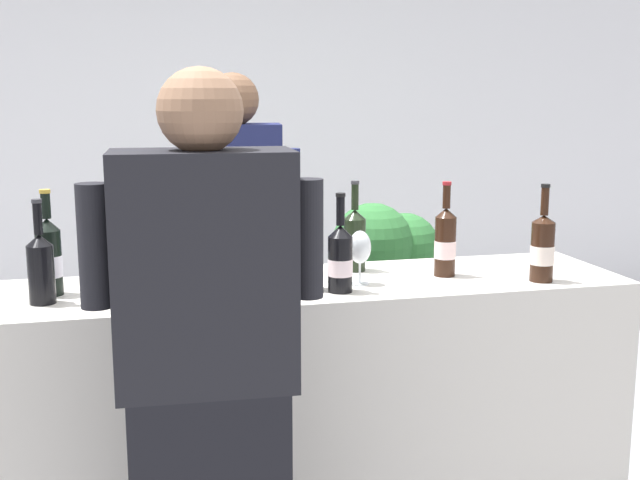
# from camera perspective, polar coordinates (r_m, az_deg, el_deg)

# --- Properties ---
(wall_back) EXTENTS (8.00, 0.10, 2.80)m
(wall_back) POSITION_cam_1_polar(r_m,az_deg,el_deg) (5.27, -7.31, 7.79)
(wall_back) COLOR white
(wall_back) RESTS_ON ground_plane
(counter) EXTENTS (2.28, 0.58, 0.99)m
(counter) POSITION_cam_1_polar(r_m,az_deg,el_deg) (2.93, -0.95, -12.51)
(counter) COLOR beige
(counter) RESTS_ON ground_plane
(wine_bottle_0) EXTENTS (0.08, 0.08, 0.33)m
(wine_bottle_0) POSITION_cam_1_polar(r_m,az_deg,el_deg) (2.69, -6.20, -0.92)
(wine_bottle_0) COLOR black
(wine_bottle_0) RESTS_ON counter
(wine_bottle_1) EXTENTS (0.08, 0.08, 0.33)m
(wine_bottle_1) POSITION_cam_1_polar(r_m,az_deg,el_deg) (2.63, -19.47, -1.79)
(wine_bottle_1) COLOR black
(wine_bottle_1) RESTS_ON counter
(wine_bottle_2) EXTENTS (0.08, 0.08, 0.34)m
(wine_bottle_2) POSITION_cam_1_polar(r_m,az_deg,el_deg) (2.95, 2.51, 0.14)
(wine_bottle_2) COLOR black
(wine_bottle_2) RESTS_ON counter
(wine_bottle_3) EXTENTS (0.07, 0.07, 0.32)m
(wine_bottle_3) POSITION_cam_1_polar(r_m,az_deg,el_deg) (2.66, -0.82, -1.10)
(wine_bottle_3) COLOR black
(wine_bottle_3) RESTS_ON counter
(wine_bottle_4) EXTENTS (0.07, 0.07, 0.35)m
(wine_bottle_4) POSITION_cam_1_polar(r_m,az_deg,el_deg) (2.56, -8.57, -1.37)
(wine_bottle_4) COLOR black
(wine_bottle_4) RESTS_ON counter
(wine_bottle_5) EXTENTS (0.08, 0.08, 0.34)m
(wine_bottle_5) POSITION_cam_1_polar(r_m,az_deg,el_deg) (2.89, 9.01, -0.12)
(wine_bottle_5) COLOR black
(wine_bottle_5) RESTS_ON counter
(wine_bottle_6) EXTENTS (0.08, 0.08, 0.31)m
(wine_bottle_6) POSITION_cam_1_polar(r_m,az_deg,el_deg) (2.73, -10.68, -0.96)
(wine_bottle_6) COLOR black
(wine_bottle_6) RESTS_ON counter
(wine_bottle_7) EXTENTS (0.08, 0.08, 0.34)m
(wine_bottle_7) POSITION_cam_1_polar(r_m,az_deg,el_deg) (2.88, 15.73, -0.54)
(wine_bottle_7) COLOR black
(wine_bottle_7) RESTS_ON counter
(wine_bottle_8) EXTENTS (0.08, 0.08, 0.35)m
(wine_bottle_8) POSITION_cam_1_polar(r_m,az_deg,el_deg) (2.73, -18.95, -1.15)
(wine_bottle_8) COLOR black
(wine_bottle_8) RESTS_ON counter
(wine_bottle_9) EXTENTS (0.08, 0.08, 0.33)m
(wine_bottle_9) POSITION_cam_1_polar(r_m,az_deg,el_deg) (2.63, 1.47, -1.32)
(wine_bottle_9) COLOR black
(wine_bottle_9) RESTS_ON counter
(wine_bottle_10) EXTENTS (0.08, 0.08, 0.32)m
(wine_bottle_10) POSITION_cam_1_polar(r_m,az_deg,el_deg) (2.85, -13.62, -0.50)
(wine_bottle_10) COLOR black
(wine_bottle_10) RESTS_ON counter
(wine_glass) EXTENTS (0.08, 0.08, 0.19)m
(wine_glass) POSITION_cam_1_polar(r_m,az_deg,el_deg) (2.73, 2.90, -0.65)
(wine_glass) COLOR silver
(wine_glass) RESTS_ON counter
(ice_bucket) EXTENTS (0.21, 0.21, 0.19)m
(ice_bucket) POSITION_cam_1_polar(r_m,az_deg,el_deg) (2.59, -13.54, -2.15)
(ice_bucket) COLOR silver
(ice_bucket) RESTS_ON counter
(person_server) EXTENTS (0.54, 0.29, 1.73)m
(person_server) POSITION_cam_1_polar(r_m,az_deg,el_deg) (3.33, -6.07, -3.29)
(person_server) COLOR black
(person_server) RESTS_ON ground_plane
(person_guest) EXTENTS (0.62, 0.26, 1.71)m
(person_guest) POSITION_cam_1_polar(r_m,az_deg,el_deg) (2.15, -8.05, -11.75)
(person_guest) COLOR black
(person_guest) RESTS_ON ground_plane
(potted_shrub) EXTENTS (0.55, 0.56, 1.14)m
(potted_shrub) POSITION_cam_1_polar(r_m,az_deg,el_deg) (3.85, 4.41, -3.71)
(potted_shrub) COLOR brown
(potted_shrub) RESTS_ON ground_plane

